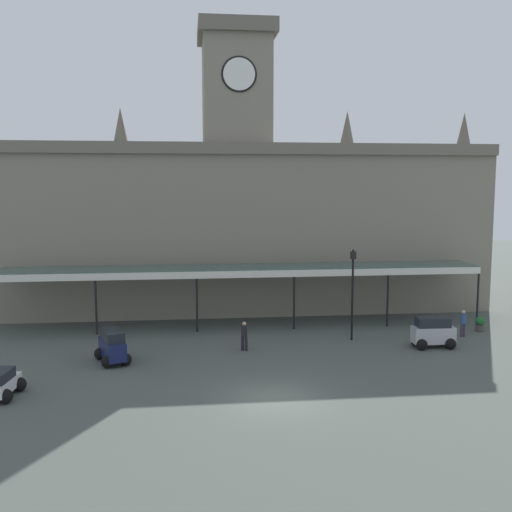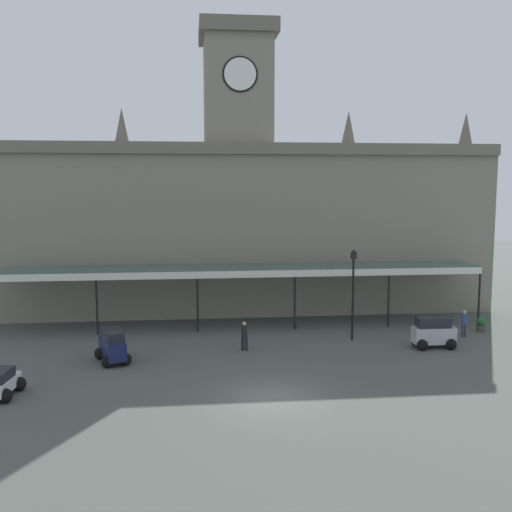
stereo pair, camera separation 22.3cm
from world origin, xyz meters
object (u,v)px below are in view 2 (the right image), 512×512
(car_white_estate, at_px, (1,385))
(victorian_lamppost, at_px, (353,285))
(pedestrian_beside_cars, at_px, (464,322))
(planter_near_kerb, at_px, (481,324))
(car_navy_van, at_px, (112,347))
(pedestrian_crossing_forecourt, at_px, (244,335))
(car_silver_van, at_px, (434,334))

(car_white_estate, bearing_deg, victorian_lamppost, 23.29)
(pedestrian_beside_cars, height_order, planter_near_kerb, pedestrian_beside_cars)
(car_white_estate, xyz_separation_m, pedestrian_beside_cars, (25.18, 7.81, 0.34))
(victorian_lamppost, bearing_deg, car_navy_van, -167.75)
(planter_near_kerb, bearing_deg, pedestrian_crossing_forecourt, -170.05)
(pedestrian_crossing_forecourt, relative_size, planter_near_kerb, 1.74)
(car_navy_van, distance_m, car_silver_van, 18.09)
(pedestrian_beside_cars, relative_size, victorian_lamppost, 0.30)
(victorian_lamppost, height_order, planter_near_kerb, victorian_lamppost)
(victorian_lamppost, distance_m, planter_near_kerb, 9.33)
(car_navy_van, height_order, pedestrian_beside_cars, car_navy_van)
(pedestrian_beside_cars, distance_m, victorian_lamppost, 7.51)
(car_white_estate, height_order, pedestrian_beside_cars, pedestrian_beside_cars)
(car_navy_van, relative_size, pedestrian_crossing_forecourt, 1.55)
(car_silver_van, distance_m, pedestrian_crossing_forecourt, 10.94)
(car_silver_van, relative_size, pedestrian_crossing_forecourt, 1.45)
(car_white_estate, xyz_separation_m, victorian_lamppost, (18.09, 7.79, 2.83))
(pedestrian_crossing_forecourt, distance_m, victorian_lamppost, 7.31)
(car_silver_van, xyz_separation_m, victorian_lamppost, (-4.22, 2.16, 2.59))
(pedestrian_crossing_forecourt, xyz_separation_m, victorian_lamppost, (6.70, 1.54, 2.49))
(pedestrian_crossing_forecourt, relative_size, victorian_lamppost, 0.30)
(car_navy_van, relative_size, car_silver_van, 1.07)
(car_white_estate, distance_m, pedestrian_crossing_forecourt, 13.00)
(car_white_estate, relative_size, planter_near_kerb, 2.44)
(victorian_lamppost, bearing_deg, pedestrian_beside_cars, 0.19)
(car_navy_van, height_order, car_silver_van, same)
(pedestrian_crossing_forecourt, height_order, pedestrian_beside_cars, same)
(car_white_estate, height_order, planter_near_kerb, car_white_estate)
(pedestrian_crossing_forecourt, bearing_deg, planter_near_kerb, 9.95)
(pedestrian_crossing_forecourt, bearing_deg, car_navy_van, -168.41)
(planter_near_kerb, bearing_deg, pedestrian_beside_cars, -145.96)
(pedestrian_crossing_forecourt, xyz_separation_m, planter_near_kerb, (15.49, 2.72, -0.42))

